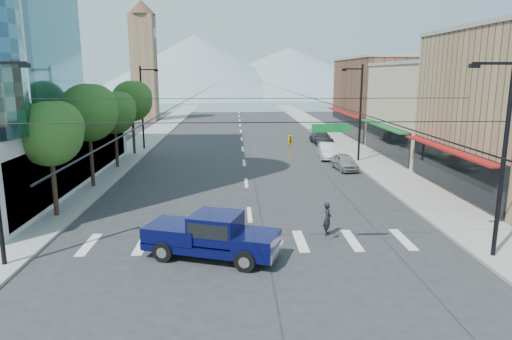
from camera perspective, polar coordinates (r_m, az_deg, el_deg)
The scene contains 20 objects.
ground at distance 21.50m, azimuth -0.30°, elevation -10.42°, with size 160.00×160.00×0.00m, color #28282B.
sidewalk_left at distance 61.44m, azimuth -13.13°, elevation 4.06°, with size 4.00×120.00×0.15m, color gray.
sidewalk_right at distance 61.75m, azimuth 9.39°, elevation 4.25°, with size 4.00×120.00×0.15m, color gray.
shop_mid at distance 48.69m, azimuth 22.84°, elevation 6.69°, with size 12.00×14.00×9.00m, color tan.
shop_far at distance 63.45m, azimuth 16.71°, elevation 8.58°, with size 12.00×18.00×10.00m, color brown.
clock_tower at distance 83.39m, azimuth -13.85°, elevation 13.31°, with size 4.80×4.80×20.40m.
mountain_left at distance 170.48m, azimuth -7.59°, elevation 12.80°, with size 80.00×80.00×22.00m, color gray.
mountain_right at distance 181.06m, azimuth 4.07°, elevation 12.19°, with size 90.00×90.00×18.00m, color gray.
tree_near at distance 28.10m, azimuth -24.11°, elevation 4.39°, with size 3.65×3.64×6.71m.
tree_midnear at distance 34.62m, azimuth -20.02°, elevation 6.95°, with size 4.09×4.09×7.52m.
tree_midfar at distance 41.38m, azimuth -17.11°, elevation 7.01°, with size 3.65×3.64×6.71m.
tree_far at distance 48.14m, azimuth -15.10°, elevation 8.47°, with size 4.09×4.09×7.52m.
signal_rig at distance 19.22m, azimuth 0.38°, elevation 1.34°, with size 21.80×0.20×9.00m.
lamp_pole_nw at distance 50.93m, azimuth -13.92°, elevation 7.96°, with size 2.00×0.25×9.00m.
lamp_pole_ne at distance 43.53m, azimuth 12.77°, elevation 7.39°, with size 2.00×0.25×9.00m.
pickup_truck at distance 20.83m, azimuth -5.63°, elevation -8.05°, with size 6.46×3.99×2.07m.
pedestrian at distance 23.89m, azimuth 8.92°, elevation -6.02°, with size 0.63×0.42×1.74m, color black.
parked_car_near at distance 40.23m, azimuth 11.01°, elevation 0.98°, with size 1.60×3.99×1.36m, color #9B9CA0.
parked_car_mid at distance 45.39m, azimuth 8.98°, elevation 2.40°, with size 1.61×4.63×1.53m, color silver.
parked_car_far at distance 54.80m, azimuth 8.15°, elevation 4.03°, with size 2.07×5.10×1.48m, color #2D2D2F.
Camera 1 is at (-0.80, -19.86, 8.18)m, focal length 32.00 mm.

